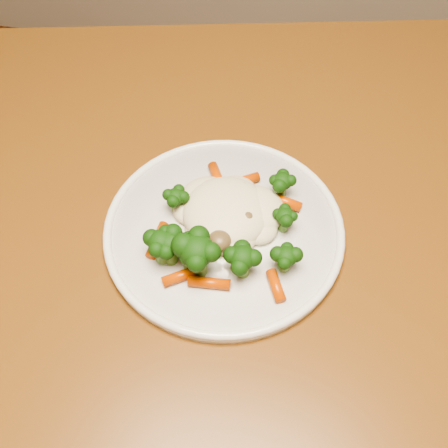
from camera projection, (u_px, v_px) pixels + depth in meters
The scene contains 3 objects.
dining_table at pixel (292, 264), 0.75m from camera, with size 1.30×1.00×0.75m.
plate at pixel (224, 231), 0.65m from camera, with size 0.28×0.28×0.01m, color white.
meal at pixel (218, 228), 0.62m from camera, with size 0.18×0.18×0.05m.
Camera 1 is at (-0.13, -0.16, 1.29)m, focal length 45.00 mm.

